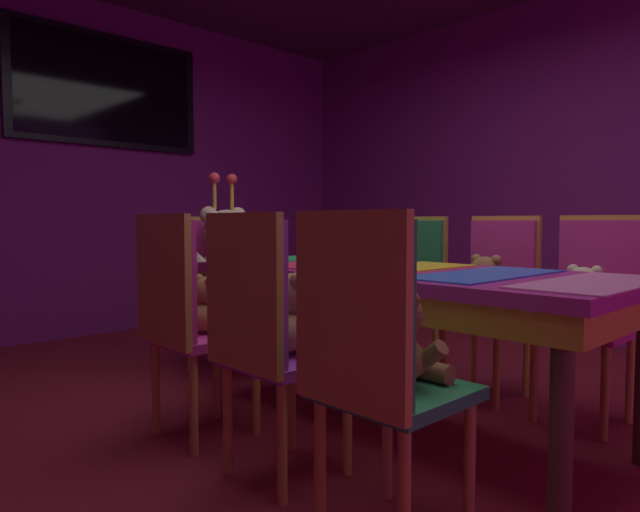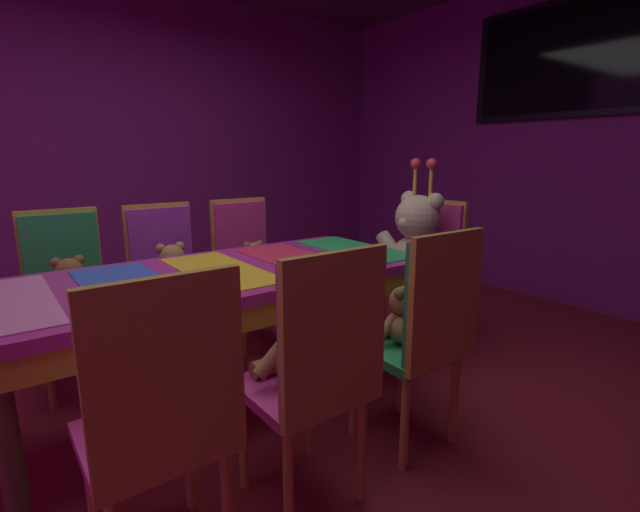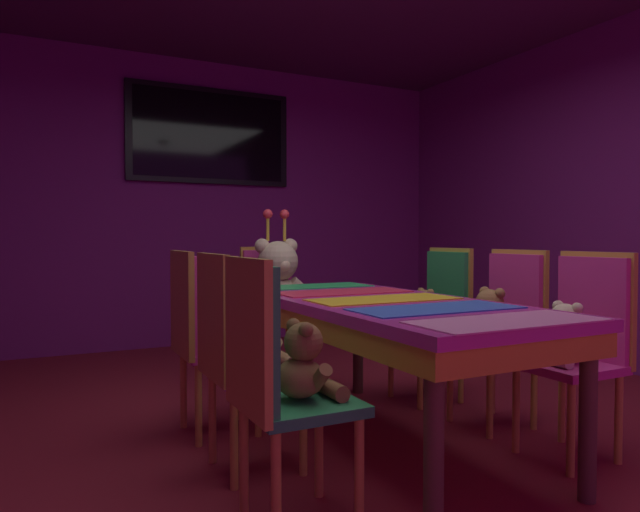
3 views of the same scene
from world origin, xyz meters
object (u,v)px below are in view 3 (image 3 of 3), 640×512
throne_chair (270,299)px  king_teddy_bear (279,285)px  teddy_left_2 (223,327)px  teddy_left_0 (305,365)px  chair_right_1 (508,318)px  chair_left_2 (197,324)px  wall_tv (210,136)px  teddy_right_2 (423,312)px  teddy_left_1 (261,339)px  chair_right_2 (441,307)px  teddy_right_1 (489,320)px  chair_right_0 (585,332)px  banquet_table (383,317)px  chair_left_1 (230,341)px  chair_left_0 (268,366)px  teddy_right_0 (564,337)px

throne_chair → king_teddy_bear: bearing=-0.0°
teddy_left_2 → king_teddy_bear: bearing=50.9°
teddy_left_0 → chair_right_1: 1.61m
teddy_left_0 → teddy_left_2: bearing=88.6°
chair_left_2 → wall_tv: size_ratio=0.61×
chair_right_1 → teddy_right_2: (-0.16, 0.58, -0.02)m
teddy_left_1 → teddy_left_2: bearing=90.8°
chair_right_2 → throne_chair: size_ratio=1.00×
teddy_right_1 → wall_tv: size_ratio=0.21×
teddy_right_1 → wall_tv: (-0.69, 3.13, 1.46)m
teddy_left_2 → chair_right_0: size_ratio=0.28×
banquet_table → wall_tv: 3.41m
teddy_left_1 → throne_chair: throne_chair is taller
chair_left_1 → wall_tv: size_ratio=0.61×
teddy_right_2 → king_teddy_bear: king_teddy_bear is taller
chair_left_0 → teddy_right_1: bearing=18.8°
chair_right_2 → teddy_right_1: bearing=77.8°
banquet_table → throne_chair: size_ratio=2.05×
banquet_table → teddy_left_0: 0.88m
teddy_left_0 → chair_right_0: size_ratio=0.31×
banquet_table → wall_tv: bearing=90.0°
teddy_left_1 → teddy_right_2: bearing=22.7°
banquet_table → king_teddy_bear: 1.38m
chair_left_0 → chair_left_2: size_ratio=1.00×
chair_right_0 → wall_tv: size_ratio=0.61×
teddy_left_1 → wall_tv: 3.50m
chair_right_2 → king_teddy_bear: 1.16m
teddy_left_0 → chair_left_1: chair_left_1 is taller
teddy_left_2 → chair_right_2: chair_right_2 is taller
chair_left_0 → teddy_left_0: 0.14m
teddy_left_0 → teddy_left_1: (0.03, 0.54, 0.01)m
teddy_right_1 → throne_chair: bearing=-66.3°
chair_right_2 → teddy_right_2: (-0.14, 0.00, -0.02)m
teddy_right_0 → teddy_left_1: bearing=-22.4°
chair_right_2 → teddy_right_2: bearing=-0.0°
banquet_table → chair_left_1: chair_left_1 is taller
teddy_left_0 → teddy_left_1: bearing=86.4°
throne_chair → wall_tv: size_ratio=0.61×
chair_right_0 → teddy_right_2: bearing=-82.8°
teddy_left_2 → teddy_right_2: bearing=-0.0°
chair_left_2 → chair_right_1: (1.64, -0.58, 0.00)m
teddy_right_2 → king_teddy_bear: 1.07m
teddy_left_1 → teddy_right_0: (1.32, -0.55, -0.01)m
chair_right_1 → teddy_left_0: bearing=18.8°
teddy_left_1 → chair_right_0: bearing=-20.4°
teddy_left_2 → teddy_right_0: (1.33, -1.10, 0.01)m
chair_left_2 → chair_right_2: 1.62m
teddy_right_1 → teddy_left_2: bearing=-23.0°
chair_left_2 → teddy_left_2: bearing=0.0°
teddy_right_1 → king_teddy_bear: bearing=-63.9°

